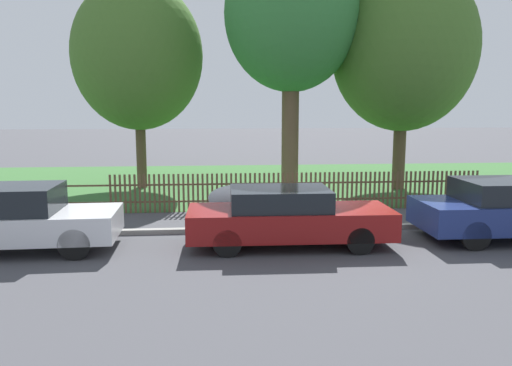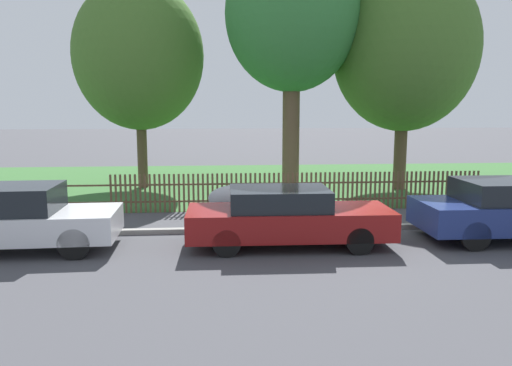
{
  "view_description": "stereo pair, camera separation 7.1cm",
  "coord_description": "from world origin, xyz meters",
  "px_view_note": "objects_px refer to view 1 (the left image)",
  "views": [
    {
      "loc": [
        -2.54,
        -11.91,
        3.06
      ],
      "look_at": [
        -1.44,
        0.91,
        1.1
      ],
      "focal_mm": 35.0,
      "sensor_mm": 36.0,
      "label": 1
    },
    {
      "loc": [
        -2.47,
        -11.91,
        3.06
      ],
      "look_at": [
        -1.44,
        0.91,
        1.1
      ],
      "focal_mm": 35.0,
      "sensor_mm": 36.0,
      "label": 2
    }
  ],
  "objects_px": {
    "parked_car_silver_hatchback": "(20,218)",
    "tree_mid_park": "(404,49)",
    "covered_motorcycle": "(242,198)",
    "tree_nearest_kerb": "(138,56)",
    "tree_behind_motorcycle": "(291,15)",
    "parked_car_black_saloon": "(287,217)"
  },
  "relations": [
    {
      "from": "parked_car_black_saloon",
      "to": "tree_mid_park",
      "type": "relative_size",
      "value": 0.55
    },
    {
      "from": "tree_nearest_kerb",
      "to": "tree_behind_motorcycle",
      "type": "relative_size",
      "value": 0.86
    },
    {
      "from": "parked_car_silver_hatchback",
      "to": "parked_car_black_saloon",
      "type": "height_order",
      "value": "parked_car_silver_hatchback"
    },
    {
      "from": "parked_car_silver_hatchback",
      "to": "tree_nearest_kerb",
      "type": "xyz_separation_m",
      "value": [
        1.39,
        8.47,
        4.23
      ]
    },
    {
      "from": "tree_nearest_kerb",
      "to": "parked_car_black_saloon",
      "type": "bearing_deg",
      "value": -63.07
    },
    {
      "from": "parked_car_silver_hatchback",
      "to": "tree_mid_park",
      "type": "xyz_separation_m",
      "value": [
        11.07,
        7.35,
        4.44
      ]
    },
    {
      "from": "parked_car_black_saloon",
      "to": "tree_behind_motorcycle",
      "type": "bearing_deg",
      "value": 81.88
    },
    {
      "from": "parked_car_silver_hatchback",
      "to": "tree_behind_motorcycle",
      "type": "distance_m",
      "value": 11.28
    },
    {
      "from": "tree_nearest_kerb",
      "to": "tree_mid_park",
      "type": "relative_size",
      "value": 0.94
    },
    {
      "from": "parked_car_black_saloon",
      "to": "tree_behind_motorcycle",
      "type": "height_order",
      "value": "tree_behind_motorcycle"
    },
    {
      "from": "tree_nearest_kerb",
      "to": "tree_mid_park",
      "type": "height_order",
      "value": "tree_mid_park"
    },
    {
      "from": "parked_car_black_saloon",
      "to": "covered_motorcycle",
      "type": "height_order",
      "value": "parked_car_black_saloon"
    },
    {
      "from": "parked_car_black_saloon",
      "to": "tree_behind_motorcycle",
      "type": "relative_size",
      "value": 0.5
    },
    {
      "from": "parked_car_silver_hatchback",
      "to": "tree_behind_motorcycle",
      "type": "bearing_deg",
      "value": 43.89
    },
    {
      "from": "covered_motorcycle",
      "to": "tree_mid_park",
      "type": "distance_m",
      "value": 8.99
    },
    {
      "from": "tree_behind_motorcycle",
      "to": "tree_mid_park",
      "type": "relative_size",
      "value": 1.09
    },
    {
      "from": "parked_car_black_saloon",
      "to": "tree_nearest_kerb",
      "type": "bearing_deg",
      "value": 117.98
    },
    {
      "from": "parked_car_silver_hatchback",
      "to": "tree_nearest_kerb",
      "type": "distance_m",
      "value": 9.57
    },
    {
      "from": "covered_motorcycle",
      "to": "tree_nearest_kerb",
      "type": "relative_size",
      "value": 0.25
    },
    {
      "from": "tree_nearest_kerb",
      "to": "tree_behind_motorcycle",
      "type": "height_order",
      "value": "tree_behind_motorcycle"
    },
    {
      "from": "tree_mid_park",
      "to": "tree_nearest_kerb",
      "type": "bearing_deg",
      "value": 173.41
    },
    {
      "from": "parked_car_black_saloon",
      "to": "tree_nearest_kerb",
      "type": "relative_size",
      "value": 0.58
    }
  ]
}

